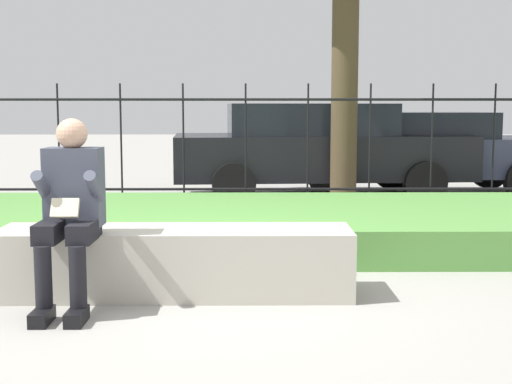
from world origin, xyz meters
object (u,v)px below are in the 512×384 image
at_px(car_parked_center, 317,148).
at_px(car_parked_right, 414,150).
at_px(person_seated_reader, 70,205).
at_px(stone_bench, 175,265).

height_order(car_parked_center, car_parked_right, car_parked_center).
bearing_deg(person_seated_reader, car_parked_right, 59.14).
bearing_deg(person_seated_reader, car_parked_center, 69.52).
relative_size(person_seated_reader, car_parked_right, 0.28).
bearing_deg(car_parked_center, stone_bench, -109.50).
relative_size(car_parked_center, car_parked_right, 0.98).
height_order(stone_bench, person_seated_reader, person_seated_reader).
relative_size(stone_bench, car_parked_center, 0.57).
bearing_deg(car_parked_right, stone_bench, -116.94).
relative_size(stone_bench, person_seated_reader, 1.98).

